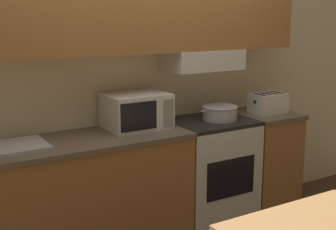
# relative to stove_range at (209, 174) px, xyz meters

# --- Properties ---
(ground_plane) EXTENTS (16.00, 16.00, 0.00)m
(ground_plane) POSITION_rel_stove_range_xyz_m (-0.60, 0.28, -0.45)
(ground_plane) COLOR #4C3828
(wall_back) EXTENTS (5.17, 0.38, 2.55)m
(wall_back) POSITION_rel_stove_range_xyz_m (-0.58, 0.21, 1.08)
(wall_back) COLOR beige
(wall_back) RESTS_ON ground_plane
(lower_counter_main) EXTENTS (1.66, 0.58, 0.90)m
(lower_counter_main) POSITION_rel_stove_range_xyz_m (-1.16, -0.00, 0.00)
(lower_counter_main) COLOR #A36B38
(lower_counter_main) RESTS_ON ground_plane
(lower_counter_right_stub) EXTENTS (0.47, 0.58, 0.90)m
(lower_counter_right_stub) POSITION_rel_stove_range_xyz_m (0.56, -0.00, 0.00)
(lower_counter_right_stub) COLOR #A36B38
(lower_counter_right_stub) RESTS_ON ground_plane
(stove_range) EXTENTS (0.64, 0.56, 0.90)m
(stove_range) POSITION_rel_stove_range_xyz_m (0.00, 0.00, 0.00)
(stove_range) COLOR silver
(stove_range) RESTS_ON ground_plane
(cooking_pot) EXTENTS (0.36, 0.28, 0.11)m
(cooking_pot) POSITION_rel_stove_range_xyz_m (0.07, -0.04, 0.51)
(cooking_pot) COLOR #B7BABF
(cooking_pot) RESTS_ON stove_range
(microwave) EXTENTS (0.45, 0.36, 0.26)m
(microwave) POSITION_rel_stove_range_xyz_m (-0.62, 0.08, 0.58)
(microwave) COLOR silver
(microwave) RESTS_ON lower_counter_main
(toaster) EXTENTS (0.30, 0.21, 0.17)m
(toaster) POSITION_rel_stove_range_xyz_m (0.58, -0.03, 0.54)
(toaster) COLOR silver
(toaster) RESTS_ON lower_counter_right_stub
(sink_basin) EXTENTS (0.55, 0.35, 0.23)m
(sink_basin) POSITION_rel_stove_range_xyz_m (-1.61, -0.00, 0.47)
(sink_basin) COLOR #B7BABF
(sink_basin) RESTS_ON lower_counter_main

